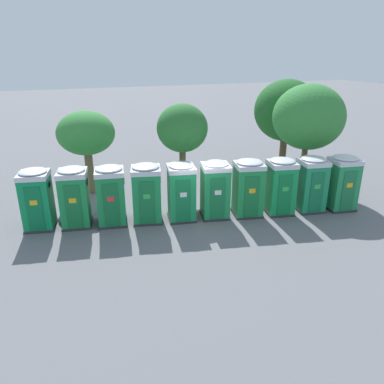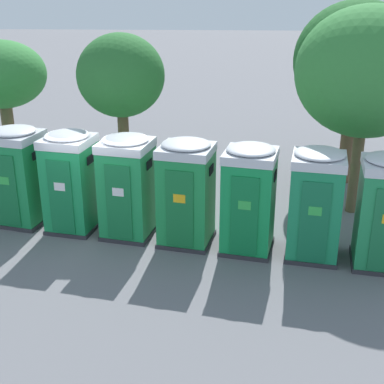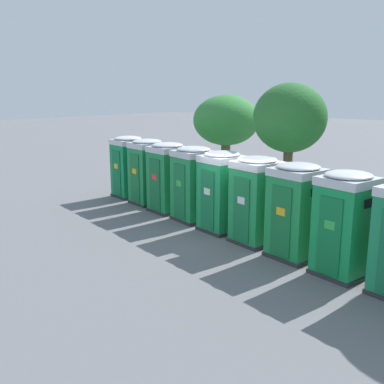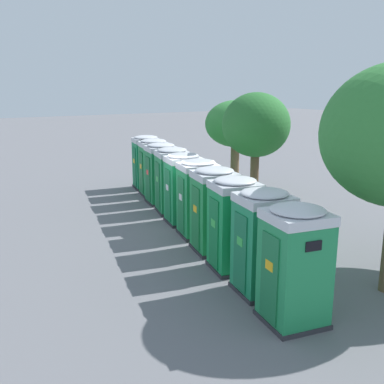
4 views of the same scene
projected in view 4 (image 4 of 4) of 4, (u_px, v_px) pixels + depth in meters
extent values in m
plane|color=slate|center=(197.00, 228.00, 15.67)|extent=(120.00, 120.00, 0.00)
cube|color=#2D2D33|center=(147.00, 187.00, 21.73)|extent=(1.37, 1.39, 0.10)
cube|color=#0F874A|center=(146.00, 164.00, 21.47)|extent=(1.31, 1.32, 2.10)
cube|color=#0C6939|center=(134.00, 167.00, 21.30)|extent=(0.61, 0.14, 1.85)
cube|color=yellow|center=(134.00, 161.00, 21.23)|extent=(0.28, 0.06, 0.20)
cube|color=black|center=(149.00, 151.00, 20.78)|extent=(0.09, 0.36, 0.20)
cube|color=silver|center=(146.00, 140.00, 21.20)|extent=(1.35, 1.36, 0.20)
ellipsoid|color=silver|center=(146.00, 137.00, 21.17)|extent=(1.28, 1.30, 0.18)
cube|color=#2D2D33|center=(154.00, 194.00, 20.36)|extent=(1.37, 1.39, 0.10)
cube|color=#198742|center=(154.00, 170.00, 20.11)|extent=(1.30, 1.32, 2.10)
cube|color=#136934|center=(141.00, 172.00, 19.93)|extent=(0.61, 0.14, 1.85)
cube|color=yellow|center=(141.00, 166.00, 19.86)|extent=(0.28, 0.06, 0.20)
cube|color=black|center=(157.00, 155.00, 19.42)|extent=(0.09, 0.36, 0.20)
cube|color=silver|center=(153.00, 144.00, 19.84)|extent=(1.34, 1.36, 0.20)
ellipsoid|color=silver|center=(153.00, 141.00, 19.80)|extent=(1.28, 1.29, 0.18)
cube|color=#2D2D33|center=(162.00, 202.00, 18.99)|extent=(1.37, 1.37, 0.10)
cube|color=#188342|center=(161.00, 176.00, 18.73)|extent=(1.30, 1.31, 2.10)
cube|color=#136634|center=(148.00, 179.00, 18.54)|extent=(0.62, 0.13, 1.85)
cube|color=red|center=(147.00, 172.00, 18.47)|extent=(0.28, 0.05, 0.20)
cube|color=black|center=(165.00, 161.00, 18.03)|extent=(0.08, 0.36, 0.20)
cube|color=silver|center=(161.00, 149.00, 18.46)|extent=(1.34, 1.35, 0.20)
ellipsoid|color=silver|center=(161.00, 145.00, 18.43)|extent=(1.27, 1.28, 0.18)
cube|color=#2D2D33|center=(173.00, 211.00, 17.64)|extent=(1.47, 1.44, 0.10)
cube|color=#198946|center=(172.00, 183.00, 17.38)|extent=(1.40, 1.37, 2.10)
cube|color=#146B37|center=(158.00, 186.00, 17.23)|extent=(0.63, 0.17, 1.85)
cube|color=green|center=(157.00, 179.00, 17.16)|extent=(0.27, 0.07, 0.20)
cube|color=black|center=(176.00, 167.00, 16.65)|extent=(0.10, 0.36, 0.20)
cube|color=silver|center=(172.00, 154.00, 17.11)|extent=(1.44, 1.42, 0.20)
ellipsoid|color=silver|center=(172.00, 150.00, 17.08)|extent=(1.37, 1.35, 0.18)
cube|color=#2D2D33|center=(183.00, 221.00, 16.26)|extent=(1.36, 1.39, 0.10)
cube|color=#19914D|center=(183.00, 192.00, 16.01)|extent=(1.29, 1.32, 2.10)
cube|color=#13713C|center=(168.00, 195.00, 15.83)|extent=(0.60, 0.14, 1.85)
cube|color=white|center=(167.00, 187.00, 15.76)|extent=(0.28, 0.06, 0.20)
cube|color=black|center=(189.00, 174.00, 15.32)|extent=(0.09, 0.36, 0.20)
cube|color=silver|center=(183.00, 160.00, 15.74)|extent=(1.33, 1.36, 0.20)
ellipsoid|color=silver|center=(183.00, 156.00, 15.71)|extent=(1.26, 1.30, 0.18)
cube|color=#2D2D33|center=(198.00, 233.00, 14.91)|extent=(1.40, 1.41, 0.10)
cube|color=#1C8F49|center=(198.00, 202.00, 14.66)|extent=(1.33, 1.34, 2.10)
cube|color=#156F39|center=(181.00, 205.00, 14.49)|extent=(0.61, 0.15, 1.85)
cube|color=white|center=(180.00, 197.00, 14.42)|extent=(0.28, 0.06, 0.20)
cube|color=black|center=(204.00, 183.00, 13.95)|extent=(0.09, 0.36, 0.20)
cube|color=silver|center=(198.00, 167.00, 14.39)|extent=(1.37, 1.38, 0.20)
ellipsoid|color=silver|center=(198.00, 162.00, 14.35)|extent=(1.30, 1.31, 0.18)
cube|color=#2D2D33|center=(214.00, 249.00, 13.54)|extent=(1.43, 1.41, 0.10)
cube|color=#1A8B43|center=(214.00, 214.00, 13.29)|extent=(1.36, 1.35, 2.10)
cube|color=#156D34|center=(195.00, 218.00, 13.12)|extent=(0.63, 0.16, 1.85)
cube|color=yellow|center=(195.00, 209.00, 13.05)|extent=(0.28, 0.06, 0.20)
cube|color=black|center=(222.00, 194.00, 12.57)|extent=(0.09, 0.36, 0.20)
cube|color=silver|center=(215.00, 175.00, 13.02)|extent=(1.41, 1.39, 0.20)
ellipsoid|color=silver|center=(215.00, 170.00, 12.98)|extent=(1.34, 1.32, 0.18)
cube|color=#2D2D33|center=(233.00, 267.00, 12.18)|extent=(1.38, 1.41, 0.10)
cube|color=#139147|center=(234.00, 228.00, 11.92)|extent=(1.32, 1.34, 2.10)
cube|color=#0F7138|center=(214.00, 233.00, 11.76)|extent=(0.60, 0.15, 1.85)
cube|color=green|center=(213.00, 223.00, 11.69)|extent=(0.28, 0.06, 0.20)
cube|color=black|center=(244.00, 207.00, 11.23)|extent=(0.10, 0.36, 0.20)
cube|color=silver|center=(235.00, 186.00, 11.65)|extent=(1.36, 1.38, 0.20)
ellipsoid|color=silver|center=(235.00, 180.00, 11.62)|extent=(1.29, 1.31, 0.18)
cube|color=#2D2D33|center=(261.00, 289.00, 10.83)|extent=(1.36, 1.38, 0.10)
cube|color=#1A8853|center=(262.00, 246.00, 10.58)|extent=(1.29, 1.31, 2.10)
cube|color=#146A40|center=(240.00, 253.00, 10.40)|extent=(0.61, 0.14, 1.85)
cube|color=green|center=(240.00, 241.00, 10.33)|extent=(0.28, 0.06, 0.20)
cube|color=black|center=(276.00, 224.00, 9.89)|extent=(0.09, 0.36, 0.20)
cube|color=silver|center=(264.00, 199.00, 10.31)|extent=(1.33, 1.35, 0.20)
ellipsoid|color=silver|center=(265.00, 193.00, 10.28)|extent=(1.27, 1.29, 0.18)
cube|color=#2D2D33|center=(292.00, 319.00, 9.46)|extent=(1.37, 1.37, 0.10)
cube|color=#208C4F|center=(294.00, 271.00, 9.20)|extent=(1.31, 1.31, 2.10)
cube|color=#196D3D|center=(269.00, 278.00, 9.02)|extent=(0.62, 0.13, 1.85)
cube|color=yellow|center=(269.00, 266.00, 8.95)|extent=(0.28, 0.05, 0.20)
cube|color=black|center=(314.00, 246.00, 8.50)|extent=(0.08, 0.36, 0.20)
cube|color=silver|center=(297.00, 217.00, 8.93)|extent=(1.35, 1.35, 0.20)
ellipsoid|color=silver|center=(298.00, 210.00, 8.90)|extent=(1.28, 1.28, 0.18)
cylinder|color=brown|center=(235.00, 163.00, 21.09)|extent=(0.40, 0.40, 2.53)
ellipsoid|color=#337F38|center=(236.00, 124.00, 20.65)|extent=(2.83, 2.83, 2.15)
cylinder|color=brown|center=(254.00, 181.00, 16.40)|extent=(0.31, 0.31, 2.85)
ellipsoid|color=#286B2D|center=(256.00, 125.00, 15.92)|extent=(2.42, 2.42, 2.28)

